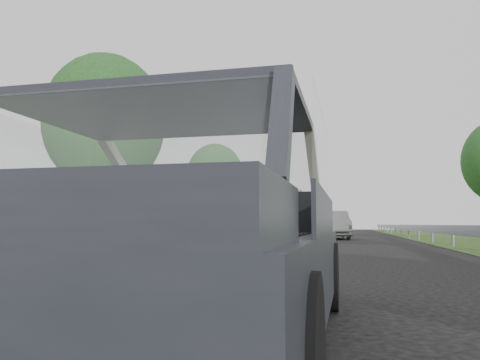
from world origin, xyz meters
The scene contains 10 objects.
ground centered at (0.00, 0.00, 0.00)m, with size 140.00×140.00×0.00m, color #2B2B2B.
subject_car centered at (0.00, 0.00, 0.72)m, with size 1.80×4.00×1.45m, color #212329.
dashboard centered at (0.00, 0.62, 0.85)m, with size 1.58×0.45×0.30m, color black.
driver_seat centered at (-0.40, -0.29, 0.88)m, with size 0.50×0.72×0.42m, color black.
passenger_seat centered at (0.40, -0.29, 0.88)m, with size 0.50×0.72×0.42m, color black.
steering_wheel centered at (-0.40, 0.33, 0.92)m, with size 0.36×0.36×0.04m, color black.
cat centered at (0.19, 0.66, 1.09)m, with size 0.58×0.18×0.26m, color gray.
other_car centered at (0.19, 22.39, 0.74)m, with size 1.78×4.50×1.48m, color #AEAEAE.
tree_5 centered at (-9.96, 16.44, 4.24)m, with size 5.59×5.59×8.47m, color #174818, non-canonical shape.
tree_6 centered at (-9.48, 33.21, 3.54)m, with size 4.68×4.68×7.09m, color #174818, non-canonical shape.
Camera 1 is at (1.03, -2.99, 0.76)m, focal length 35.00 mm.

